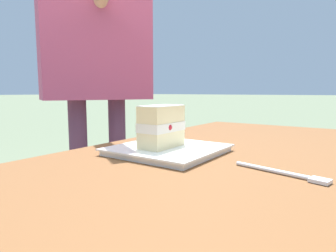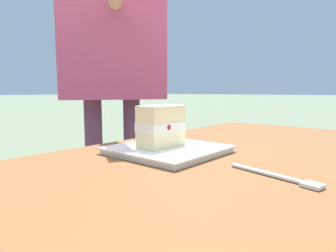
# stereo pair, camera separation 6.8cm
# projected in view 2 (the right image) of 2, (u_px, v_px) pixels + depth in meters

# --- Properties ---
(patio_table) EXTENTS (1.60, 0.84, 0.72)m
(patio_table) POSITION_uv_depth(u_px,v_px,m) (225.00, 224.00, 0.52)
(patio_table) COLOR brown
(patio_table) RESTS_ON ground
(dessert_plate) EXTENTS (0.24, 0.24, 0.02)m
(dessert_plate) POSITION_uv_depth(u_px,v_px,m) (168.00, 150.00, 0.69)
(dessert_plate) COLOR white
(dessert_plate) RESTS_ON patio_table
(cake_slice) EXTENTS (0.11, 0.07, 0.10)m
(cake_slice) POSITION_uv_depth(u_px,v_px,m) (161.00, 126.00, 0.68)
(cake_slice) COLOR beige
(cake_slice) RESTS_ON dessert_plate
(dessert_fork) EXTENTS (0.05, 0.17, 0.01)m
(dessert_fork) POSITION_uv_depth(u_px,v_px,m) (278.00, 177.00, 0.48)
(dessert_fork) COLOR silver
(dessert_fork) RESTS_ON patio_table
(diner_person) EXTENTS (0.49, 0.63, 1.64)m
(diner_person) POSITION_uv_depth(u_px,v_px,m) (111.00, 37.00, 1.25)
(diner_person) COLOR #5D3049
(diner_person) RESTS_ON ground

